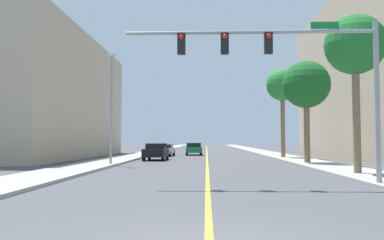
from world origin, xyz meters
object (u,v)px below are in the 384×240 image
palm_near (355,46)px  palm_mid (306,85)px  street_lamp (111,102)px  car_black (156,151)px  car_green (194,149)px  car_silver (165,150)px  traffic_signal_mast (290,61)px  palm_far (282,86)px

palm_near → palm_mid: bearing=91.2°
street_lamp → car_black: size_ratio=1.98×
car_green → car_silver: size_ratio=0.93×
traffic_signal_mast → palm_near: size_ratio=1.25×
traffic_signal_mast → palm_mid: (4.04, 13.30, 0.89)m
palm_near → car_green: 28.13m
street_lamp → traffic_signal_mast: bearing=-49.1°
street_lamp → palm_far: 17.81m
palm_near → car_green: bearing=109.1°
street_lamp → car_silver: size_ratio=1.66×
palm_near → traffic_signal_mast: bearing=-133.9°
traffic_signal_mast → street_lamp: 15.24m
traffic_signal_mast → palm_near: 6.30m
palm_near → car_black: palm_near is taller
palm_near → palm_mid: size_ratio=1.07×
car_silver → car_green: bearing=-138.5°
palm_far → car_black: 13.76m
car_green → palm_near: bearing=-73.2°
car_green → car_silver: 4.11m
palm_near → car_black: bearing=129.7°
traffic_signal_mast → street_lamp: size_ratio=1.29×
palm_far → car_silver: size_ratio=1.83×
palm_near → palm_mid: 8.94m
street_lamp → car_green: street_lamp is taller
traffic_signal_mast → palm_near: bearing=46.1°
palm_far → car_green: palm_far is taller
palm_far → car_black: (-11.80, -3.39, -6.21)m
traffic_signal_mast → street_lamp: (-9.97, 11.52, -0.47)m
car_silver → car_black: bearing=93.4°
palm_far → palm_mid: bearing=-90.1°
traffic_signal_mast → car_black: size_ratio=2.56×
palm_far → car_green: bearing=137.2°
car_silver → car_black: size_ratio=1.20×
traffic_signal_mast → palm_far: size_ratio=1.17×
car_green → car_silver: bearing=-142.9°
traffic_signal_mast → car_black: traffic_signal_mast is taller
traffic_signal_mast → street_lamp: bearing=130.9°
traffic_signal_mast → car_green: (-4.79, 30.40, -4.16)m
car_black → car_green: bearing=-103.0°
palm_mid → car_black: palm_mid is taller
palm_near → palm_far: palm_far is taller
street_lamp → palm_near: bearing=-26.7°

